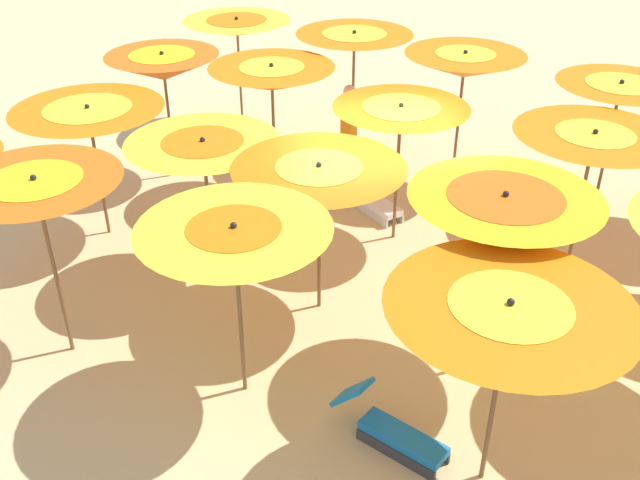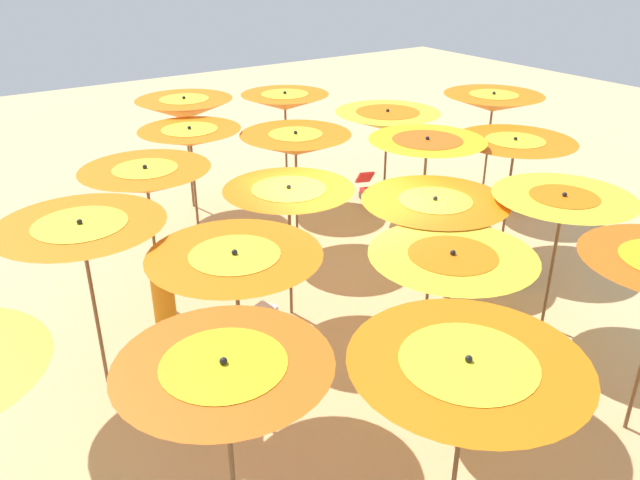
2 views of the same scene
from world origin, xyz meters
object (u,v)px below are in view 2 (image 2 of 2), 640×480
(beach_umbrella_9, at_px, (387,120))
(beach_umbrella_18, at_px, (190,137))
(beach_umbrella_2, at_px, (562,208))
(beach_umbrella_8, at_px, (427,148))
(beach_umbrella_5, at_px, (467,374))
(beach_umbrella_6, at_px, (452,266))
(beach_umbrella_13, at_px, (296,144))
(beach_umbrella_7, at_px, (434,211))
(beachgoer_0, at_px, (166,314))
(beach_umbrella_11, at_px, (236,269))
(beach_umbrella_3, at_px, (514,149))
(beach_umbrella_10, at_px, (225,383))
(beach_umbrella_4, at_px, (493,103))
(beach_umbrella_14, at_px, (285,102))
(beach_umbrella_19, at_px, (185,109))
(beach_umbrella_12, at_px, (289,201))
(lounger_3, at_px, (249,321))
(lounger_0, at_px, (515,259))
(beach_umbrella_17, at_px, (146,180))
(lounger_1, at_px, (507,199))
(beach_umbrella_16, at_px, (82,235))
(lounger_2, at_px, (371,193))

(beach_umbrella_9, distance_m, beach_umbrella_18, 4.17)
(beach_umbrella_2, xyz_separation_m, beach_umbrella_8, (0.01, 2.88, 0.17))
(beach_umbrella_2, xyz_separation_m, beach_umbrella_5, (-3.93, -1.91, -0.06))
(beach_umbrella_6, relative_size, beach_umbrella_8, 0.90)
(beach_umbrella_13, relative_size, beach_umbrella_18, 0.97)
(beach_umbrella_7, xyz_separation_m, beachgoer_0, (-3.81, 1.12, -1.00))
(beach_umbrella_6, xyz_separation_m, beach_umbrella_18, (-0.67, 6.21, 0.22))
(beach_umbrella_11, bearing_deg, beach_umbrella_3, 12.42)
(beach_umbrella_13, xyz_separation_m, beachgoer_0, (-3.69, -2.49, -1.12))
(beach_umbrella_6, xyz_separation_m, beach_umbrella_11, (-2.35, 1.14, 0.16))
(beach_umbrella_8, height_order, beach_umbrella_10, beach_umbrella_8)
(beach_umbrella_4, bearing_deg, beach_umbrella_13, 173.95)
(beach_umbrella_14, distance_m, beach_umbrella_19, 2.17)
(beach_umbrella_9, relative_size, beach_umbrella_18, 0.97)
(beach_umbrella_19, bearing_deg, beach_umbrella_12, -96.30)
(lounger_3, bearing_deg, lounger_0, -34.23)
(beach_umbrella_3, distance_m, beach_umbrella_17, 6.62)
(beach_umbrella_2, height_order, beach_umbrella_6, beach_umbrella_2)
(beach_umbrella_18, distance_m, lounger_1, 7.17)
(beach_umbrella_17, xyz_separation_m, beach_umbrella_18, (1.56, 1.90, -0.04))
(beachgoer_0, bearing_deg, beach_umbrella_13, -165.44)
(beach_umbrella_7, distance_m, beach_umbrella_11, 3.39)
(beach_umbrella_4, distance_m, beach_umbrella_8, 3.44)
(lounger_0, bearing_deg, lounger_1, 0.57)
(lounger_0, bearing_deg, beach_umbrella_13, 87.22)
(beach_umbrella_17, height_order, lounger_0, beach_umbrella_17)
(beach_umbrella_19, bearing_deg, lounger_3, -105.00)
(beach_umbrella_2, distance_m, beach_umbrella_6, 2.51)
(beach_umbrella_7, relative_size, beach_umbrella_16, 0.88)
(beach_umbrella_6, bearing_deg, beach_umbrella_10, -169.66)
(beach_umbrella_5, relative_size, beach_umbrella_8, 0.94)
(beach_umbrella_6, height_order, beach_umbrella_17, beach_umbrella_17)
(beach_umbrella_9, relative_size, beach_umbrella_13, 1.00)
(beach_umbrella_2, xyz_separation_m, beach_umbrella_11, (-4.85, 0.86, 0.08))
(beach_umbrella_13, distance_m, beach_umbrella_19, 3.09)
(beach_umbrella_4, bearing_deg, beach_umbrella_9, 160.03)
(beach_umbrella_10, xyz_separation_m, lounger_2, (6.86, 6.49, -1.83))
(beach_umbrella_17, xyz_separation_m, beach_umbrella_19, (2.21, 3.63, 0.06))
(beach_umbrella_13, bearing_deg, beach_umbrella_18, 142.54)
(beach_umbrella_8, relative_size, lounger_1, 1.86)
(beach_umbrella_14, bearing_deg, beachgoer_0, -135.82)
(beach_umbrella_9, distance_m, beach_umbrella_16, 7.49)
(beach_umbrella_8, xyz_separation_m, beach_umbrella_17, (-4.73, 1.15, 0.01))
(beach_umbrella_9, bearing_deg, beach_umbrella_19, 142.55)
(beach_umbrella_18, height_order, beach_umbrella_19, beach_umbrella_19)
(beach_umbrella_17, relative_size, lounger_2, 1.83)
(beach_umbrella_4, bearing_deg, beach_umbrella_17, -178.67)
(beach_umbrella_13, height_order, lounger_1, beach_umbrella_13)
(beach_umbrella_9, height_order, lounger_2, beach_umbrella_9)
(beach_umbrella_14, relative_size, beach_umbrella_19, 1.00)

